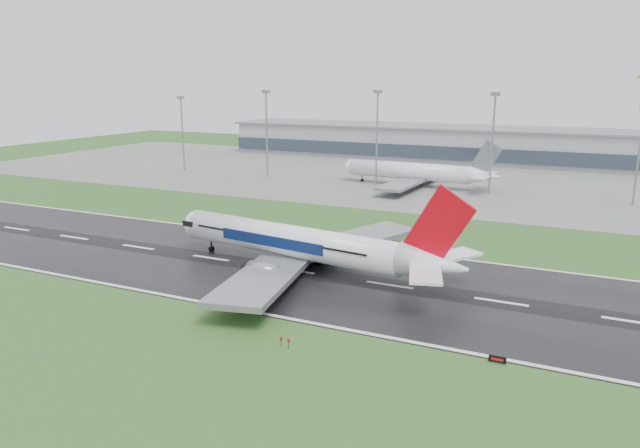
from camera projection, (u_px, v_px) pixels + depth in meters
The scene contains 12 objects.
ground at pixel (294, 271), 116.14m from camera, with size 520.00×520.00×0.00m, color #28521E.
runway at pixel (294, 271), 116.13m from camera, with size 400.00×45.00×0.10m, color black.
apron at pixel (443, 179), 226.08m from camera, with size 400.00×130.00×0.08m, color slate.
terminal at pixel (474, 145), 277.08m from camera, with size 240.00×36.00×15.00m, color #8F939A.
main_airliner at pixel (307, 224), 113.31m from camera, with size 64.90×61.81×19.16m, color white, non-canonical shape.
parked_airliner at pixel (415, 162), 207.73m from camera, with size 58.63×54.58×17.18m, color white, non-canonical shape.
runway_sign at pixel (497, 360), 78.00m from camera, with size 2.30×0.26×1.04m, color black, non-canonical shape.
floodmast_0 at pixel (183, 135), 243.64m from camera, with size 0.64×0.64×29.62m, color gray.
floodmast_1 at pixel (267, 136), 226.60m from camera, with size 0.64×0.64×32.36m, color gray.
floodmast_2 at pixel (377, 140), 207.91m from camera, with size 0.64×0.64×32.66m, color gray.
floodmast_3 at pixel (492, 146), 191.46m from camera, with size 0.64×0.64×32.19m, color gray.
floodmast_4 at pixel (639, 158), 174.18m from camera, with size 0.64×0.64×29.21m, color gray.
Camera 1 is at (51.62, -97.93, 36.72)m, focal length 32.75 mm.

